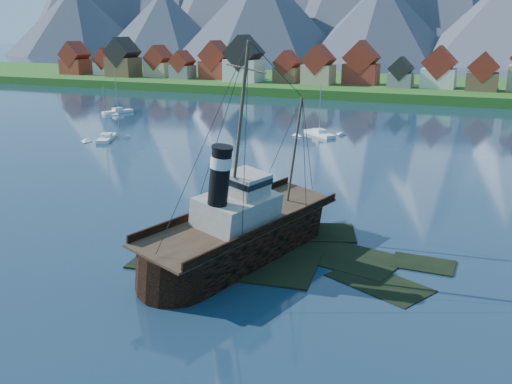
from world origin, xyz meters
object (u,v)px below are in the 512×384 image
at_px(tugboat_wreck, 246,227).
at_px(sailboat_b, 118,112).
at_px(sailboat_a, 107,139).
at_px(sailboat_c, 319,134).

relative_size(tugboat_wreck, sailboat_b, 2.28).
distance_m(sailboat_a, sailboat_c, 45.01).
bearing_deg(sailboat_c, sailboat_a, 159.47).
relative_size(sailboat_b, sailboat_c, 1.05).
bearing_deg(sailboat_a, tugboat_wreck, -65.98).
relative_size(tugboat_wreck, sailboat_a, 2.50).
bearing_deg(sailboat_a, sailboat_b, 98.09).
xyz_separation_m(sailboat_b, sailboat_c, (60.87, -10.07, -0.02)).
height_order(tugboat_wreck, sailboat_b, tugboat_wreck).
bearing_deg(tugboat_wreck, sailboat_c, 114.21).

